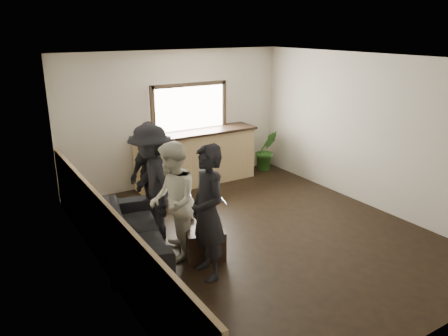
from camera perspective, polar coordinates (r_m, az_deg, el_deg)
ground at (r=7.28m, az=4.48°, el=-8.49°), size 5.00×6.00×0.01m
room_shell at (r=6.36m, az=-0.59°, el=1.82°), size 5.01×6.01×2.80m
bar_counter at (r=9.33m, az=-3.68°, el=1.80°), size 2.70×0.68×2.13m
sofa at (r=6.76m, az=-11.89°, el=-8.02°), size 1.31×2.30×0.63m
coffee_table at (r=6.71m, az=-3.09°, el=-8.76°), size 0.80×1.10×0.44m
cup_a at (r=6.73m, az=-4.32°, el=-6.20°), size 0.17×0.17×0.09m
cup_b at (r=6.48m, az=-1.73°, el=-7.14°), size 0.13×0.13×0.09m
potted_plant at (r=10.31m, az=5.57°, el=2.33°), size 0.59×0.52×0.94m
person_a at (r=5.74m, az=-2.14°, el=-5.83°), size 0.51×0.70×1.84m
person_b at (r=6.26m, az=-6.74°, el=-4.40°), size 0.95×1.04×1.73m
person_c at (r=6.88m, az=-9.39°, el=-1.90°), size 0.76×1.24×1.85m
person_d at (r=7.57m, az=-9.37°, el=-0.45°), size 1.11×0.87×1.75m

